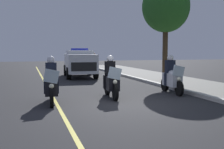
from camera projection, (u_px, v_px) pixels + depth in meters
ground_plane at (128, 104)px, 10.08m from camera, size 80.00×80.00×0.00m
curb_strip at (209, 98)px, 11.04m from camera, size 48.00×0.24×0.15m
lane_stripe_center at (59, 108)px, 9.38m from camera, size 48.00×0.12×0.01m
police_motorcycle_lead_left at (51, 84)px, 10.20m from camera, size 2.14×0.61×1.72m
police_motorcycle_lead_right at (111, 81)px, 11.41m from camera, size 2.14×0.61×1.72m
police_motorcycle_trailing at (172, 78)px, 12.52m from camera, size 2.14×0.61×1.72m
police_suv at (80, 62)px, 20.09m from camera, size 5.02×2.35×2.05m
cyclist_background at (94, 63)px, 23.64m from camera, size 1.76×0.34×1.69m
tree_far_back at (166, 7)px, 16.79m from camera, size 2.83×2.83×5.91m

